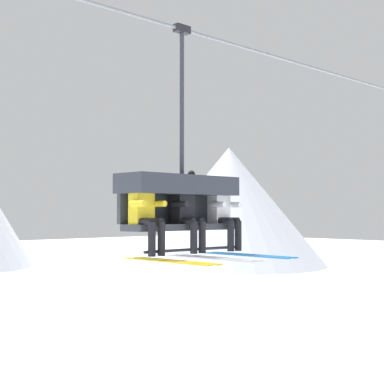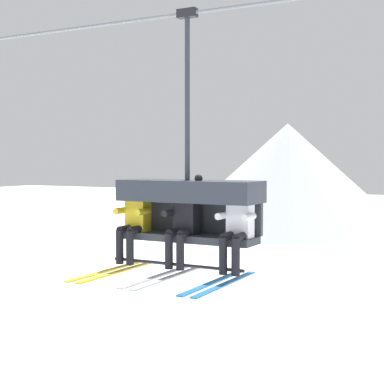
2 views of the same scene
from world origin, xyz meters
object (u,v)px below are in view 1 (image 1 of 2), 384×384
at_px(chairlift_chair, 179,193).
at_px(skier_black, 188,212).
at_px(skier_yellow, 147,213).
at_px(skier_white, 225,213).

relative_size(chairlift_chair, skier_black, 2.06).
height_order(skier_yellow, skier_white, same).
bearing_deg(chairlift_chair, skier_yellow, -164.81).
height_order(chairlift_chair, skier_yellow, chairlift_chair).
relative_size(skier_black, skier_white, 1.00).
height_order(chairlift_chair, skier_white, chairlift_chair).
bearing_deg(skier_yellow, skier_white, 0.00).
bearing_deg(skier_yellow, skier_black, 0.48).
bearing_deg(skier_yellow, chairlift_chair, 15.19).
relative_size(chairlift_chair, skier_white, 2.06).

